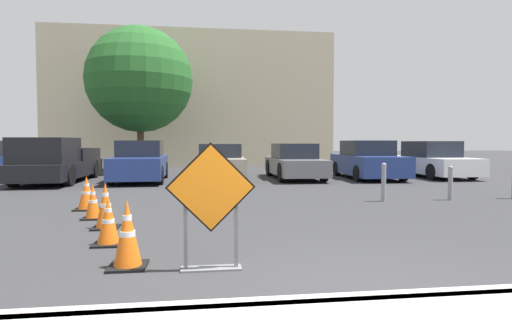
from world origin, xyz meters
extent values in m
plane|color=#333335|center=(0.00, 10.00, 0.00)|extent=(96.00, 96.00, 0.00)
cube|color=#ADAAA3|center=(0.00, 0.00, 0.07)|extent=(25.90, 0.20, 0.14)
cube|color=black|center=(-1.37, 1.27, 0.95)|extent=(1.01, 0.02, 1.01)
cube|color=orange|center=(-1.37, 1.26, 0.95)|extent=(0.95, 0.02, 0.95)
cube|color=slate|center=(-1.37, 1.32, 0.01)|extent=(0.69, 0.20, 0.02)
cube|color=slate|center=(-1.66, 1.32, 0.48)|extent=(0.04, 0.04, 0.95)
cube|color=slate|center=(-1.09, 1.32, 0.48)|extent=(0.04, 0.04, 0.95)
cube|color=black|center=(-2.33, 1.51, 0.01)|extent=(0.43, 0.43, 0.03)
cone|color=orange|center=(-2.33, 1.51, 0.41)|extent=(0.32, 0.32, 0.76)
cylinder|color=white|center=(-2.33, 1.51, 0.58)|extent=(0.10, 0.10, 0.07)
cylinder|color=white|center=(-2.33, 1.51, 0.40)|extent=(0.18, 0.18, 0.07)
cube|color=black|center=(-2.80, 2.60, 0.01)|extent=(0.41, 0.41, 0.03)
cone|color=orange|center=(-2.80, 2.60, 0.35)|extent=(0.30, 0.30, 0.64)
cylinder|color=white|center=(-2.80, 2.60, 0.49)|extent=(0.10, 0.10, 0.06)
cylinder|color=white|center=(-2.80, 2.60, 0.34)|extent=(0.17, 0.17, 0.06)
cube|color=black|center=(-3.10, 3.72, 0.01)|extent=(0.43, 0.43, 0.03)
cone|color=orange|center=(-3.10, 3.72, 0.41)|extent=(0.32, 0.32, 0.75)
cylinder|color=white|center=(-3.10, 3.72, 0.57)|extent=(0.10, 0.10, 0.07)
cylinder|color=white|center=(-3.10, 3.72, 0.39)|extent=(0.18, 0.18, 0.07)
cube|color=black|center=(-3.55, 4.61, 0.01)|extent=(0.38, 0.38, 0.03)
cone|color=orange|center=(-3.55, 4.61, 0.35)|extent=(0.28, 0.28, 0.63)
cylinder|color=white|center=(-3.55, 4.61, 0.49)|extent=(0.09, 0.09, 0.06)
cylinder|color=white|center=(-3.55, 4.61, 0.33)|extent=(0.16, 0.16, 0.06)
cube|color=black|center=(-3.97, 5.70, 0.01)|extent=(0.49, 0.49, 0.03)
cone|color=orange|center=(-3.97, 5.70, 0.38)|extent=(0.36, 0.36, 0.70)
cylinder|color=white|center=(-3.97, 5.70, 0.53)|extent=(0.11, 0.11, 0.06)
cylinder|color=white|center=(-3.97, 5.70, 0.37)|extent=(0.20, 0.20, 0.06)
cylinder|color=black|center=(-8.82, 13.39, 0.32)|extent=(0.24, 0.64, 0.63)
cube|color=black|center=(-6.75, 12.08, 0.47)|extent=(1.90, 5.20, 0.55)
cube|color=black|center=(-6.74, 10.91, 1.17)|extent=(1.72, 2.09, 0.85)
cube|color=black|center=(-6.77, 14.32, 0.97)|extent=(1.75, 0.12, 0.45)
cube|color=black|center=(-5.88, 13.13, 0.97)|extent=(0.12, 2.49, 0.45)
cube|color=black|center=(-7.63, 13.11, 0.97)|extent=(0.12, 2.49, 0.45)
cylinder|color=black|center=(-5.88, 10.53, 0.36)|extent=(0.25, 0.72, 0.72)
cylinder|color=black|center=(-7.59, 10.52, 0.36)|extent=(0.25, 0.72, 0.72)
cylinder|color=black|center=(-5.91, 13.65, 0.36)|extent=(0.25, 0.72, 0.72)
cylinder|color=black|center=(-7.61, 13.63, 0.36)|extent=(0.25, 0.72, 0.72)
cube|color=navy|center=(-3.81, 11.89, 0.55)|extent=(1.88, 4.14, 0.74)
cube|color=#1E232D|center=(-3.81, 12.00, 1.21)|extent=(1.60, 1.93, 0.59)
cylinder|color=black|center=(-2.96, 10.66, 0.33)|extent=(0.22, 0.66, 0.65)
cylinder|color=black|center=(-4.57, 10.60, 0.33)|extent=(0.22, 0.66, 0.65)
cylinder|color=black|center=(-3.05, 13.19, 0.33)|extent=(0.22, 0.66, 0.65)
cylinder|color=black|center=(-4.65, 13.13, 0.33)|extent=(0.22, 0.66, 0.65)
cube|color=#A39984|center=(-0.86, 12.15, 0.53)|extent=(1.87, 4.56, 0.68)
cube|color=#1E232D|center=(-0.86, 12.26, 1.13)|extent=(1.60, 2.12, 0.51)
cylinder|color=black|center=(-0.10, 10.73, 0.36)|extent=(0.22, 0.72, 0.71)
cylinder|color=black|center=(-1.71, 10.77, 0.36)|extent=(0.22, 0.72, 0.71)
cylinder|color=black|center=(-0.02, 13.52, 0.36)|extent=(0.22, 0.72, 0.71)
cylinder|color=black|center=(-1.63, 13.57, 0.36)|extent=(0.22, 0.72, 0.71)
cube|color=slate|center=(2.08, 12.22, 0.50)|extent=(1.73, 4.31, 0.61)
cube|color=#1E232D|center=(2.08, 12.33, 1.10)|extent=(1.51, 1.98, 0.58)
cylinder|color=black|center=(2.87, 10.89, 0.35)|extent=(0.20, 0.71, 0.71)
cylinder|color=black|center=(1.30, 10.88, 0.35)|extent=(0.20, 0.71, 0.71)
cylinder|color=black|center=(2.86, 13.55, 0.35)|extent=(0.20, 0.71, 0.71)
cylinder|color=black|center=(1.29, 13.55, 0.35)|extent=(0.20, 0.71, 0.71)
cube|color=navy|center=(5.02, 12.01, 0.54)|extent=(2.01, 4.26, 0.75)
cube|color=#1E232D|center=(5.02, 12.11, 1.22)|extent=(1.71, 1.99, 0.59)
cylinder|color=black|center=(5.83, 10.68, 0.31)|extent=(0.22, 0.62, 0.61)
cylinder|color=black|center=(4.12, 10.74, 0.31)|extent=(0.22, 0.62, 0.61)
cylinder|color=black|center=(5.92, 13.28, 0.31)|extent=(0.22, 0.62, 0.61)
cylinder|color=black|center=(4.21, 13.34, 0.31)|extent=(0.22, 0.62, 0.61)
cube|color=white|center=(7.96, 12.32, 0.50)|extent=(1.85, 4.45, 0.66)
cube|color=#1E232D|center=(7.96, 12.43, 1.16)|extent=(1.61, 2.06, 0.66)
cylinder|color=black|center=(8.81, 10.95, 0.32)|extent=(0.21, 0.63, 0.63)
cylinder|color=black|center=(7.14, 10.94, 0.32)|extent=(0.21, 0.63, 0.63)
cylinder|color=black|center=(8.78, 13.71, 0.32)|extent=(0.21, 0.63, 0.63)
cylinder|color=black|center=(7.12, 13.69, 0.32)|extent=(0.21, 0.63, 0.63)
cylinder|color=gray|center=(2.90, 6.02, 0.45)|extent=(0.11, 0.11, 0.89)
sphere|color=gray|center=(2.90, 6.02, 0.89)|extent=(0.12, 0.12, 0.12)
cylinder|color=gray|center=(4.65, 6.02, 0.40)|extent=(0.11, 0.11, 0.81)
sphere|color=gray|center=(4.65, 6.02, 0.81)|extent=(0.12, 0.12, 0.12)
cube|color=beige|center=(-2.17, 23.05, 4.05)|extent=(17.13, 5.00, 8.10)
cylinder|color=#513823|center=(-4.52, 16.61, 1.27)|extent=(0.32, 0.32, 2.55)
sphere|color=#235B23|center=(-4.52, 16.61, 4.43)|extent=(5.03, 5.03, 5.03)
camera|label=1|loc=(-1.44, -3.21, 1.46)|focal=28.00mm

